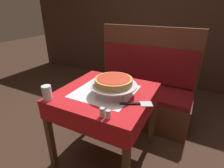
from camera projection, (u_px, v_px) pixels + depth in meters
The scene contains 12 objects.
ground_plane at pixel (106, 152), 1.89m from camera, with size 14.00×14.00×0.00m, color #382319.
dining_table_front at pixel (105, 101), 1.62m from camera, with size 0.82×0.82×0.74m.
dining_table_rear at pixel (134, 57), 3.07m from camera, with size 0.78×0.78×0.75m.
booth_bench at pixel (141, 95), 2.38m from camera, with size 1.31×0.54×1.22m.
back_wall_panel at pixel (163, 21), 3.14m from camera, with size 6.00×0.04×2.40m, color #3D2319.
pizza_pan_stand at pixel (114, 85), 1.49m from camera, with size 0.40×0.40×0.09m.
deep_dish_pizza at pixel (114, 81), 1.48m from camera, with size 0.32×0.32×0.06m.
pizza_server at pixel (137, 104), 1.37m from camera, with size 0.25×0.17×0.01m.
water_glass_near at pixel (47, 93), 1.41m from camera, with size 0.08×0.08×0.12m.
salt_shaker at pixel (102, 112), 1.21m from camera, with size 0.04×0.04×0.07m.
pepper_shaker at pixel (108, 114), 1.19m from camera, with size 0.04×0.04×0.06m.
condiment_caddy at pixel (134, 47), 3.03m from camera, with size 0.13×0.13×0.18m.
Camera 1 is at (0.70, -1.23, 1.45)m, focal length 28.00 mm.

